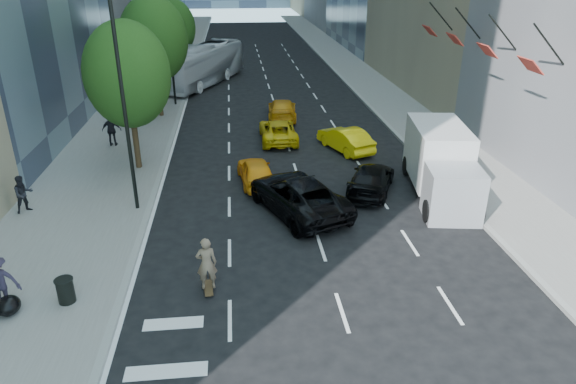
{
  "coord_description": "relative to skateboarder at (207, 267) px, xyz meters",
  "views": [
    {
      "loc": [
        -2.07,
        -16.82,
        10.03
      ],
      "look_at": [
        -0.09,
        1.77,
        1.6
      ],
      "focal_mm": 32.0,
      "sensor_mm": 36.0,
      "label": 1
    }
  ],
  "objects": [
    {
      "name": "sidewalk_left",
      "position": [
        -5.8,
        32.39,
        -0.86
      ],
      "size": [
        6.0,
        120.0,
        0.15
      ],
      "primitive_type": "cube",
      "color": "slate",
      "rests_on": "ground"
    },
    {
      "name": "black_sedan_lincoln",
      "position": [
        3.7,
        5.6,
        -0.13
      ],
      "size": [
        4.63,
        6.32,
        1.6
      ],
      "primitive_type": "imported",
      "rotation": [
        0.0,
        0.0,
        3.53
      ],
      "color": "black",
      "rests_on": "ground"
    },
    {
      "name": "city_bus",
      "position": [
        -1.6,
        31.76,
        0.78
      ],
      "size": [
        7.54,
        12.43,
        3.43
      ],
      "primitive_type": "imported",
      "rotation": [
        0.0,
        0.0,
        -0.41
      ],
      "color": "silver",
      "rests_on": "ground"
    },
    {
      "name": "sidewalk_right",
      "position": [
        13.2,
        32.39,
        -0.86
      ],
      "size": [
        4.0,
        120.0,
        0.15
      ],
      "primitive_type": "cube",
      "color": "slate",
      "rests_on": "ground"
    },
    {
      "name": "lamp_far",
      "position": [
        -3.12,
        24.39,
        4.88
      ],
      "size": [
        2.13,
        0.22,
        10.0
      ],
      "color": "black",
      "rests_on": "sidewalk_left"
    },
    {
      "name": "traffic_signal",
      "position": [
        -3.2,
        42.39,
        3.3
      ],
      "size": [
        2.48,
        0.53,
        5.2
      ],
      "color": "black",
      "rests_on": "sidewalk_left"
    },
    {
      "name": "pedestrian_a",
      "position": [
        -8.0,
        6.55,
        0.04
      ],
      "size": [
        1.01,
        0.98,
        1.64
      ],
      "primitive_type": "imported",
      "rotation": [
        0.0,
        0.0,
        0.67
      ],
      "color": "black",
      "rests_on": "sidewalk_left"
    },
    {
      "name": "box_truck",
      "position": [
        10.44,
        6.68,
        0.64
      ],
      "size": [
        3.26,
        6.75,
        3.1
      ],
      "rotation": [
        0.0,
        0.0,
        -0.15
      ],
      "color": "silver",
      "rests_on": "ground"
    },
    {
      "name": "black_sedan_mercedes",
      "position": [
        7.4,
        7.33,
        -0.28
      ],
      "size": [
        3.44,
        4.82,
        1.3
      ],
      "primitive_type": "imported",
      "rotation": [
        0.0,
        0.0,
        2.73
      ],
      "color": "black",
      "rests_on": "ground"
    },
    {
      "name": "lamp_near",
      "position": [
        -3.12,
        6.39,
        4.88
      ],
      "size": [
        2.13,
        0.22,
        10.0
      ],
      "color": "black",
      "rests_on": "sidewalk_left"
    },
    {
      "name": "tree_near",
      "position": [
        -4.0,
        11.39,
        4.04
      ],
      "size": [
        4.2,
        4.2,
        7.46
      ],
      "color": "black",
      "rests_on": "sidewalk_left"
    },
    {
      "name": "pedestrian_b",
      "position": [
        -6.02,
        15.08,
        0.16
      ],
      "size": [
        1.11,
        0.49,
        1.87
      ],
      "primitive_type": "imported",
      "rotation": [
        0.0,
        0.0,
        3.11
      ],
      "color": "black",
      "rests_on": "sidewalk_left"
    },
    {
      "name": "ground",
      "position": [
        3.2,
        2.39,
        -0.93
      ],
      "size": [
        160.0,
        160.0,
        0.0
      ],
      "primitive_type": "plane",
      "color": "black",
      "rests_on": "ground"
    },
    {
      "name": "taxi_a",
      "position": [
        2.04,
        8.89,
        -0.28
      ],
      "size": [
        1.95,
        3.97,
        1.3
      ],
      "primitive_type": "imported",
      "rotation": [
        0.0,
        0.0,
        3.25
      ],
      "color": "orange",
      "rests_on": "ground"
    },
    {
      "name": "taxi_b",
      "position": [
        7.4,
        13.24,
        -0.25
      ],
      "size": [
        2.84,
        4.39,
        1.37
      ],
      "primitive_type": "imported",
      "rotation": [
        0.0,
        0.0,
        3.51
      ],
      "color": "yellow",
      "rests_on": "ground"
    },
    {
      "name": "trash_can",
      "position": [
        -4.42,
        -0.33,
        -0.38
      ],
      "size": [
        0.53,
        0.53,
        0.79
      ],
      "primitive_type": "cylinder",
      "color": "black",
      "rests_on": "sidewalk_left"
    },
    {
      "name": "facade_flags",
      "position": [
        13.84,
        12.39,
        5.25
      ],
      "size": [
        1.85,
        13.3,
        2.05
      ],
      "color": "black",
      "rests_on": "ground"
    },
    {
      "name": "tree_far",
      "position": [
        -4.0,
        34.39,
        3.69
      ],
      "size": [
        3.9,
        3.9,
        6.92
      ],
      "color": "black",
      "rests_on": "sidewalk_left"
    },
    {
      "name": "taxi_d",
      "position": [
        4.4,
        20.1,
        -0.25
      ],
      "size": [
        2.28,
        4.81,
        1.35
      ],
      "primitive_type": "imported",
      "rotation": [
        0.0,
        0.0,
        3.06
      ],
      "color": "orange",
      "rests_on": "ground"
    },
    {
      "name": "tree_mid",
      "position": [
        -4.0,
        21.39,
        4.39
      ],
      "size": [
        4.5,
        4.5,
        7.99
      ],
      "color": "black",
      "rests_on": "sidewalk_left"
    },
    {
      "name": "skateboarder",
      "position": [
        0.0,
        0.0,
        0.0
      ],
      "size": [
        0.72,
        0.51,
        1.86
      ],
      "primitive_type": "imported",
      "rotation": [
        0.0,
        0.0,
        3.24
      ],
      "color": "brown",
      "rests_on": "ground"
    },
    {
      "name": "taxi_c",
      "position": [
        3.7,
        15.39,
        -0.29
      ],
      "size": [
        2.13,
        4.6,
        1.28
      ],
      "primitive_type": "imported",
      "rotation": [
        0.0,
        0.0,
        3.14
      ],
      "color": "gold",
      "rests_on": "ground"
    }
  ]
}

